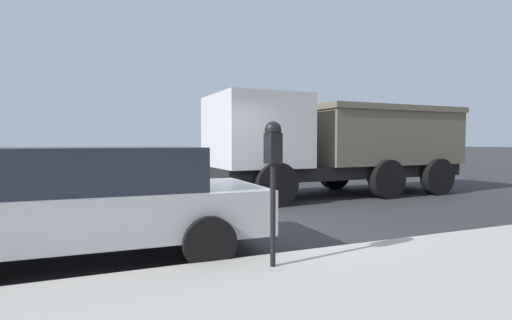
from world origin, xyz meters
TOP-DOWN VIEW (x-y plane):
  - ground_plane at (0.00, 0.00)m, footprint 220.00×220.00m
  - parking_meter at (-2.66, 0.68)m, footprint 0.21×0.19m
  - car_silver at (-1.09, 2.63)m, footprint 2.27×4.80m
  - dump_truck at (2.93, -4.06)m, footprint 2.80×7.44m

SIDE VIEW (x-z plane):
  - ground_plane at x=0.00m, z-range 0.00..0.00m
  - car_silver at x=-1.09m, z-range 0.04..1.49m
  - parking_meter at x=-2.66m, z-range 0.55..2.17m
  - dump_truck at x=2.93m, z-range 0.16..2.87m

